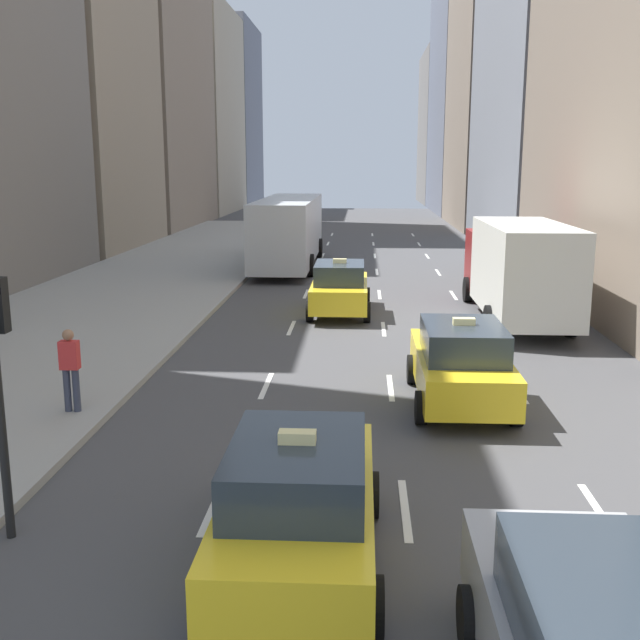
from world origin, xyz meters
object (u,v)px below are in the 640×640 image
Objects in this scene: taxi_second at (299,502)px; pedestrian_mid_block at (70,366)px; box_truck at (517,267)px; city_bus at (289,229)px; taxi_third at (461,363)px; taxi_lead at (340,288)px.

pedestrian_mid_block is (-4.91, 5.28, 0.19)m from taxi_second.
box_truck reaches higher than pedestrian_mid_block.
city_bus reaches higher than pedestrian_mid_block.
taxi_third is 21.49m from city_bus.
box_truck is (2.80, 8.50, 0.83)m from taxi_third.
taxi_second is 0.52× the size of box_truck.
city_bus is 7.04× the size of pedestrian_mid_block.
taxi_lead is 15.92m from taxi_second.
box_truck is (5.60, 15.15, 0.83)m from taxi_second.
taxi_second is (0.00, -15.92, 0.00)m from taxi_lead.
city_bus is (-2.81, 27.36, 0.91)m from taxi_second.
taxi_third is (2.80, 6.64, 0.00)m from taxi_second.
taxi_second is at bearing -84.13° from city_bus.
taxi_lead is 11.72m from pedestrian_mid_block.
city_bus reaches higher than taxi_lead.
taxi_third is 0.52× the size of box_truck.
taxi_second is at bearing -112.86° from taxi_third.
pedestrian_mid_block is at bearing -114.79° from taxi_lead.
taxi_third is 8.99m from box_truck.
taxi_second reaches higher than pedestrian_mid_block.
taxi_lead and taxi_second have the same top height.
box_truck is at bearing -7.91° from taxi_lead.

